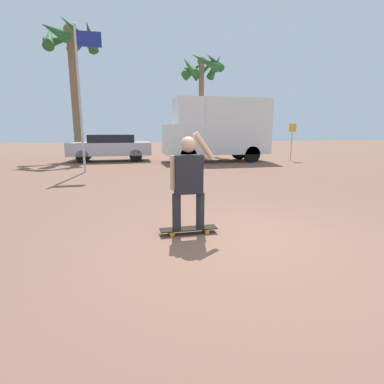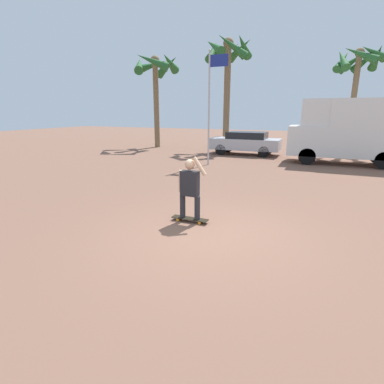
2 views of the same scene
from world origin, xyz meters
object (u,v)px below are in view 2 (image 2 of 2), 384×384
Objects in this scene: skateboard at (190,219)px; parked_car_silver at (245,142)px; camper_van at (349,130)px; flagpole at (211,100)px; palm_tree_near_van at (358,65)px; palm_tree_far_left at (156,71)px; person_skateboarder at (190,185)px; palm_tree_center_background at (228,59)px.

parked_car_silver is at bearing 97.26° from skateboard.
parked_car_silver is (-5.75, 1.54, -1.01)m from camper_van.
parked_car_silver is at bearing 79.90° from flagpole.
palm_tree_near_van is at bearing 85.81° from camper_van.
parked_car_silver is at bearing -150.76° from palm_tree_near_van.
camper_van is 0.82× the size of palm_tree_far_left.
palm_tree_near_van reaches higher than camper_van.
flagpole is (-6.92, -7.92, -2.27)m from palm_tree_near_van.
flagpole is at bearing -100.10° from parked_car_silver.
person_skateboarder is 0.36× the size of parked_car_silver.
palm_tree_near_van is 10.76m from flagpole.
skateboard is 0.17× the size of flagpole.
palm_tree_far_left is at bearing -178.38° from palm_tree_center_background.
palm_tree_near_van is at bearing 29.24° from parked_car_silver.
person_skateboarder is 15.72m from palm_tree_center_background.
parked_car_silver is (-1.61, 12.65, 0.71)m from skateboard.
skateboard is at bearing -76.37° from palm_tree_center_background.
palm_tree_far_left reaches higher than skateboard.
palm_tree_far_left is (-7.32, 1.62, 4.83)m from parked_car_silver.
palm_tree_near_van reaches higher than person_skateboarder.
palm_tree_near_van reaches higher than parked_car_silver.
skateboard is at bearing -57.96° from palm_tree_far_left.
palm_tree_near_van is (6.11, 3.42, 4.72)m from parked_car_silver.
camper_van is at bearing -13.62° from palm_tree_far_left.
skateboard is at bearing -110.43° from camper_van.
palm_tree_far_left reaches higher than person_skateboarder.
camper_van is at bearing -15.04° from parked_car_silver.
palm_tree_near_van is 8.19m from palm_tree_center_background.
skateboard is 0.14× the size of palm_tree_far_left.
palm_tree_center_background is at bearing 103.63° from skateboard.
parked_car_silver is 0.64× the size of palm_tree_far_left.
parked_car_silver is 0.79× the size of flagpole.
camper_van reaches higher than skateboard.
camper_van is at bearing 24.30° from flagpole.
parked_car_silver is at bearing 164.96° from camper_van.
palm_tree_far_left is at bearing 136.79° from flagpole.
skateboard is 0.14× the size of palm_tree_near_van.
palm_tree_center_background is at bearing 136.73° from parked_car_silver.
palm_tree_near_van is (4.50, 16.08, 4.56)m from person_skateboarder.
person_skateboarder is 8.80m from flagpole.
camper_van reaches higher than person_skateboarder.
skateboard is 0.87m from person_skateboarder.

